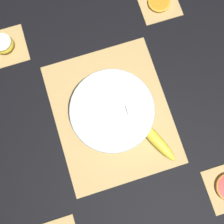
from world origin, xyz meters
TOP-DOWN VIEW (x-y plane):
  - ground_plane at (0.00, 0.00)m, footprint 6.00×6.00m
  - bamboo_mat_center at (0.00, 0.00)m, footprint 0.47×0.39m
  - coaster_mat_near_left at (-0.35, -0.29)m, footprint 0.15×0.15m
  - coaster_mat_far_left at (-0.35, 0.29)m, footprint 0.15×0.15m
  - fruit_salad_bowl at (0.00, -0.00)m, footprint 0.28×0.28m
  - whole_banana at (0.13, 0.11)m, footprint 0.18×0.11m
  - apple_half at (-0.35, -0.29)m, footprint 0.07×0.07m
  - orange_slice_whole at (-0.35, 0.29)m, footprint 0.09×0.09m

SIDE VIEW (x-z plane):
  - ground_plane at x=0.00m, z-range 0.00..0.00m
  - coaster_mat_far_left at x=-0.35m, z-range 0.00..0.01m
  - coaster_mat_near_left at x=-0.35m, z-range 0.00..0.01m
  - bamboo_mat_center at x=0.00m, z-range 0.00..0.01m
  - orange_slice_whole at x=-0.35m, z-range 0.01..0.02m
  - whole_banana at x=0.13m, z-range 0.01..0.04m
  - apple_half at x=-0.35m, z-range 0.01..0.05m
  - fruit_salad_bowl at x=0.00m, z-range 0.01..0.09m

